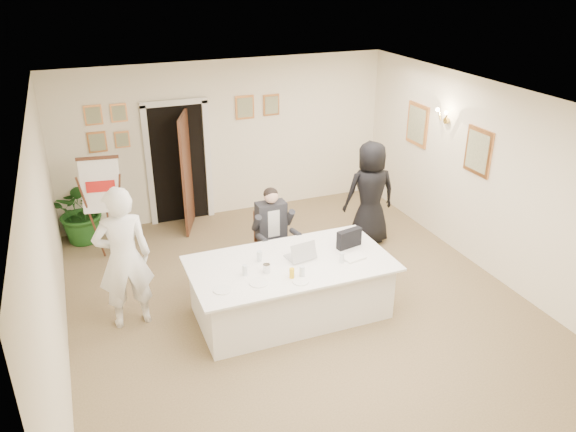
# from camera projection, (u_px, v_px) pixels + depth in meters

# --- Properties ---
(floor) EXTENTS (7.00, 7.00, 0.00)m
(floor) POSITION_uv_depth(u_px,v_px,m) (302.00, 307.00, 7.67)
(floor) COLOR brown
(floor) RESTS_ON ground
(ceiling) EXTENTS (6.00, 7.00, 0.02)m
(ceiling) POSITION_uv_depth(u_px,v_px,m) (304.00, 104.00, 6.50)
(ceiling) COLOR white
(ceiling) RESTS_ON wall_back
(wall_back) EXTENTS (6.00, 0.10, 2.80)m
(wall_back) POSITION_uv_depth(u_px,v_px,m) (227.00, 139.00, 10.04)
(wall_back) COLOR white
(wall_back) RESTS_ON floor
(wall_front) EXTENTS (6.00, 0.10, 2.80)m
(wall_front) POSITION_uv_depth(u_px,v_px,m) (488.00, 397.00, 4.12)
(wall_front) COLOR white
(wall_front) RESTS_ON floor
(wall_left) EXTENTS (0.10, 7.00, 2.80)m
(wall_left) POSITION_uv_depth(u_px,v_px,m) (48.00, 256.00, 6.08)
(wall_left) COLOR white
(wall_left) RESTS_ON floor
(wall_right) EXTENTS (0.10, 7.00, 2.80)m
(wall_right) POSITION_uv_depth(u_px,v_px,m) (494.00, 183.00, 8.09)
(wall_right) COLOR white
(wall_right) RESTS_ON floor
(doorway) EXTENTS (1.14, 0.86, 2.20)m
(doorway) POSITION_uv_depth(u_px,v_px,m) (181.00, 167.00, 9.75)
(doorway) COLOR black
(doorway) RESTS_ON floor
(pictures_back_wall) EXTENTS (3.40, 0.06, 0.80)m
(pictures_back_wall) POSITION_uv_depth(u_px,v_px,m) (181.00, 119.00, 9.56)
(pictures_back_wall) COLOR #DC8C4B
(pictures_back_wall) RESTS_ON wall_back
(pictures_right_wall) EXTENTS (0.06, 2.20, 0.80)m
(pictures_right_wall) POSITION_uv_depth(u_px,v_px,m) (445.00, 137.00, 8.95)
(pictures_right_wall) COLOR #DC8C4B
(pictures_right_wall) RESTS_ON wall_right
(wall_sconce) EXTENTS (0.20, 0.30, 0.24)m
(wall_sconce) POSITION_uv_depth(u_px,v_px,m) (444.00, 116.00, 8.78)
(wall_sconce) COLOR #B08C38
(wall_sconce) RESTS_ON wall_right
(conference_table) EXTENTS (2.61, 1.39, 0.78)m
(conference_table) POSITION_uv_depth(u_px,v_px,m) (291.00, 288.00, 7.39)
(conference_table) COLOR white
(conference_table) RESTS_ON floor
(seated_man) EXTENTS (0.61, 0.64, 1.38)m
(seated_man) POSITION_uv_depth(u_px,v_px,m) (272.00, 232.00, 8.24)
(seated_man) COLOR black
(seated_man) RESTS_ON floor
(flip_chart) EXTENTS (0.59, 0.41, 1.65)m
(flip_chart) POSITION_uv_depth(u_px,v_px,m) (105.00, 213.00, 8.65)
(flip_chart) COLOR #3D1E13
(flip_chart) RESTS_ON floor
(standing_man) EXTENTS (0.71, 0.49, 1.91)m
(standing_man) POSITION_uv_depth(u_px,v_px,m) (124.00, 258.00, 6.96)
(standing_man) COLOR white
(standing_man) RESTS_ON floor
(standing_woman) EXTENTS (0.91, 0.66, 1.73)m
(standing_woman) POSITION_uv_depth(u_px,v_px,m) (370.00, 193.00, 9.12)
(standing_woman) COLOR black
(standing_woman) RESTS_ON floor
(potted_palm) EXTENTS (1.03, 0.90, 1.12)m
(potted_palm) POSITION_uv_depth(u_px,v_px,m) (83.00, 210.00, 9.27)
(potted_palm) COLOR #1E541C
(potted_palm) RESTS_ON floor
(laptop) EXTENTS (0.41, 0.42, 0.28)m
(laptop) POSITION_uv_depth(u_px,v_px,m) (300.00, 248.00, 7.30)
(laptop) COLOR #B7BABC
(laptop) RESTS_ON conference_table
(laptop_bag) EXTENTS (0.38, 0.17, 0.25)m
(laptop_bag) POSITION_uv_depth(u_px,v_px,m) (349.00, 238.00, 7.57)
(laptop_bag) COLOR black
(laptop_bag) RESTS_ON conference_table
(paper_stack) EXTENTS (0.32, 0.25, 0.03)m
(paper_stack) POSITION_uv_depth(u_px,v_px,m) (354.00, 258.00, 7.31)
(paper_stack) COLOR white
(paper_stack) RESTS_ON conference_table
(plate_left) EXTENTS (0.27, 0.27, 0.01)m
(plate_left) POSITION_uv_depth(u_px,v_px,m) (222.00, 290.00, 6.61)
(plate_left) COLOR white
(plate_left) RESTS_ON conference_table
(plate_mid) EXTENTS (0.24, 0.24, 0.01)m
(plate_mid) POSITION_uv_depth(u_px,v_px,m) (259.00, 283.00, 6.75)
(plate_mid) COLOR white
(plate_mid) RESTS_ON conference_table
(plate_near) EXTENTS (0.23, 0.23, 0.01)m
(plate_near) POSITION_uv_depth(u_px,v_px,m) (301.00, 282.00, 6.78)
(plate_near) COLOR white
(plate_near) RESTS_ON conference_table
(glass_a) EXTENTS (0.06, 0.06, 0.14)m
(glass_a) POSITION_uv_depth(u_px,v_px,m) (245.00, 270.00, 6.90)
(glass_a) COLOR silver
(glass_a) RESTS_ON conference_table
(glass_b) EXTENTS (0.07, 0.07, 0.14)m
(glass_b) POSITION_uv_depth(u_px,v_px,m) (302.00, 271.00, 6.88)
(glass_b) COLOR silver
(glass_b) RESTS_ON conference_table
(glass_c) EXTENTS (0.07, 0.07, 0.14)m
(glass_c) POSITION_uv_depth(u_px,v_px,m) (342.00, 258.00, 7.19)
(glass_c) COLOR silver
(glass_c) RESTS_ON conference_table
(glass_d) EXTENTS (0.08, 0.08, 0.14)m
(glass_d) POSITION_uv_depth(u_px,v_px,m) (259.00, 256.00, 7.23)
(glass_d) COLOR silver
(glass_d) RESTS_ON conference_table
(oj_glass) EXTENTS (0.07, 0.07, 0.13)m
(oj_glass) POSITION_uv_depth(u_px,v_px,m) (292.00, 273.00, 6.85)
(oj_glass) COLOR yellow
(oj_glass) RESTS_ON conference_table
(steel_jug) EXTENTS (0.10, 0.10, 0.11)m
(steel_jug) POSITION_uv_depth(u_px,v_px,m) (267.00, 268.00, 6.98)
(steel_jug) COLOR silver
(steel_jug) RESTS_ON conference_table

